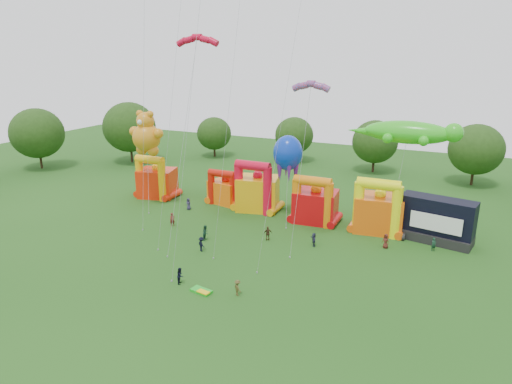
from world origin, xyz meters
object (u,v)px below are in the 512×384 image
at_px(bouncy_castle_2, 257,191).
at_px(spectator_4, 268,233).
at_px(octopus_kite, 287,173).
at_px(gecko_kite, 405,147).
at_px(spectator_0, 188,204).
at_px(teddy_bear_kite, 147,152).
at_px(bouncy_castle_0, 156,181).
at_px(stage_trailer, 436,220).

height_order(bouncy_castle_2, spectator_4, bouncy_castle_2).
bearing_deg(octopus_kite, spectator_4, -84.77).
relative_size(gecko_kite, spectator_4, 7.88).
bearing_deg(gecko_kite, spectator_0, -171.13).
bearing_deg(teddy_bear_kite, spectator_0, 14.22).
bearing_deg(bouncy_castle_0, spectator_0, -21.83).
height_order(bouncy_castle_0, bouncy_castle_2, bouncy_castle_2).
bearing_deg(octopus_kite, teddy_bear_kite, -168.41).
relative_size(bouncy_castle_2, stage_trailer, 0.84).
bearing_deg(bouncy_castle_0, gecko_kite, 2.03).
height_order(stage_trailer, spectator_0, stage_trailer).
distance_m(octopus_kite, spectator_0, 15.11).
relative_size(stage_trailer, teddy_bear_kite, 0.63).
relative_size(teddy_bear_kite, spectator_4, 7.93).
bearing_deg(stage_trailer, bouncy_castle_2, 176.83).
xyz_separation_m(bouncy_castle_0, gecko_kite, (35.73, 1.27, 8.07)).
relative_size(teddy_bear_kite, octopus_kite, 1.24).
bearing_deg(gecko_kite, stage_trailer, -20.56).
bearing_deg(bouncy_castle_2, teddy_bear_kite, -159.39).
xyz_separation_m(teddy_bear_kite, gecko_kite, (33.50, 5.77, 2.48)).
xyz_separation_m(stage_trailer, spectator_4, (-17.92, -8.12, -1.68)).
bearing_deg(bouncy_castle_2, spectator_0, -155.64).
xyz_separation_m(spectator_0, spectator_4, (14.58, -5.45, 0.04)).
height_order(spectator_0, spectator_4, spectator_4).
bearing_deg(spectator_4, bouncy_castle_2, -93.38).
bearing_deg(bouncy_castle_2, octopus_kite, -15.72).
bearing_deg(teddy_bear_kite, bouncy_castle_0, 116.38).
bearing_deg(bouncy_castle_2, gecko_kite, 1.14).
xyz_separation_m(bouncy_castle_0, bouncy_castle_2, (16.55, 0.89, 0.23)).
distance_m(bouncy_castle_2, spectator_0, 9.86).
bearing_deg(teddy_bear_kite, bouncy_castle_2, 20.61).
relative_size(stage_trailer, octopus_kite, 0.78).
bearing_deg(stage_trailer, teddy_bear_kite, -173.88).
height_order(gecko_kite, spectator_4, gecko_kite).
relative_size(stage_trailer, spectator_4, 5.00).
bearing_deg(spectator_4, spectator_0, -55.31).
distance_m(stage_trailer, teddy_bear_kite, 38.63).
bearing_deg(teddy_bear_kite, spectator_4, -11.40).
distance_m(bouncy_castle_0, bouncy_castle_2, 16.58).
height_order(bouncy_castle_0, stage_trailer, bouncy_castle_0).
bearing_deg(spectator_0, gecko_kite, 18.94).
bearing_deg(spectator_0, spectator_4, -10.41).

